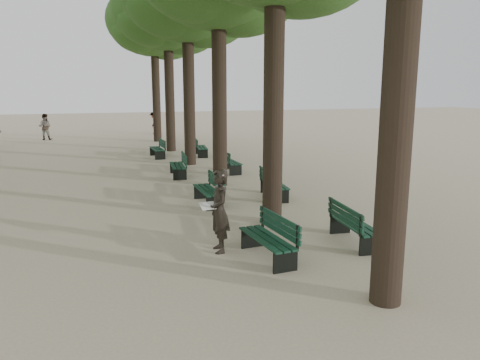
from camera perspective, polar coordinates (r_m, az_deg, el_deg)
name	(u,v)px	position (r m, az deg, el deg)	size (l,w,h in m)	color
ground	(259,269)	(9.43, 2.36, -10.82)	(120.00, 120.00, 0.00)	#BEAD8F
tree_central_4	(167,9)	(26.88, -8.87, 19.94)	(6.00, 6.00, 9.95)	#33261C
tree_central_5	(154,21)	(31.76, -10.48, 18.52)	(6.00, 6.00, 9.95)	#33261C
bench_left_0	(267,246)	(9.88, 3.37, -8.09)	(0.71, 1.84, 0.92)	black
bench_left_1	(208,196)	(14.39, -3.93, -1.90)	(0.57, 1.80, 0.92)	black
bench_left_2	(178,170)	(18.98, -7.58, 1.25)	(0.75, 1.85, 0.92)	black
bench_left_3	(157,152)	(24.30, -10.05, 3.36)	(0.61, 1.81, 0.92)	black
bench_right_0	(355,232)	(11.11, 13.80, -6.19)	(0.76, 1.85, 0.92)	black
bench_right_1	(274,189)	(15.25, 4.19, -1.15)	(0.79, 1.86, 0.92)	black
bench_right_2	(230,166)	(19.77, -1.26, 1.74)	(0.59, 1.81, 0.92)	black
bench_right_3	(201,151)	(24.57, -4.75, 3.58)	(0.81, 1.86, 0.92)	black
man_with_map	(219,211)	(10.13, -2.54, -3.81)	(0.63, 0.74, 1.82)	black
pedestrian_b	(154,123)	(36.86, -10.47, 6.87)	(1.08, 0.33, 1.67)	#262628
pedestrian_a	(45,127)	(34.61, -22.67, 6.00)	(0.86, 0.35, 1.77)	#262628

